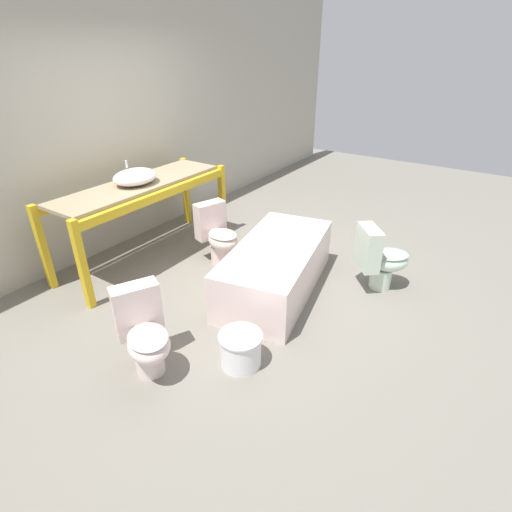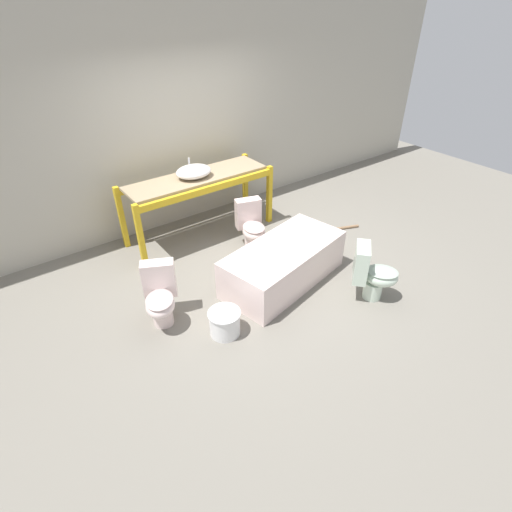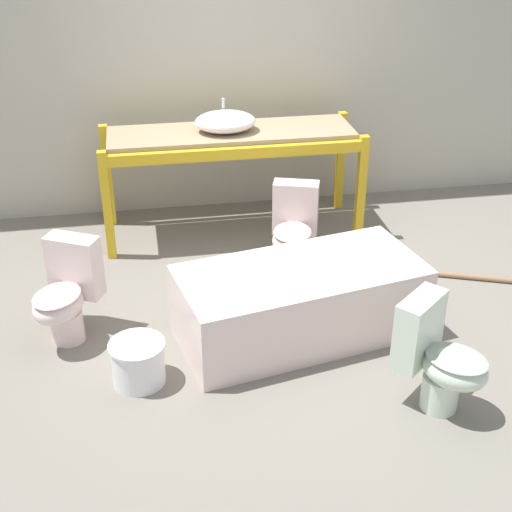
{
  "view_description": "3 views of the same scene",
  "coord_description": "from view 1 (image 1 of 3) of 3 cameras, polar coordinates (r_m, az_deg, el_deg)",
  "views": [
    {
      "loc": [
        -2.92,
        -2.22,
        2.27
      ],
      "look_at": [
        -0.2,
        -0.4,
        0.52
      ],
      "focal_mm": 28.0,
      "sensor_mm": 36.0,
      "label": 1
    },
    {
      "loc": [
        -2.57,
        -3.46,
        3.08
      ],
      "look_at": [
        -0.39,
        -0.54,
        0.63
      ],
      "focal_mm": 28.0,
      "sensor_mm": 36.0,
      "label": 2
    },
    {
      "loc": [
        -0.87,
        -4.37,
        2.81
      ],
      "look_at": [
        -0.18,
        -0.39,
        0.61
      ],
      "focal_mm": 50.0,
      "sensor_mm": 36.0,
      "label": 3
    }
  ],
  "objects": [
    {
      "name": "ground_plane",
      "position": [
        4.31,
        -2.94,
        -3.65
      ],
      "size": [
        12.0,
        12.0,
        0.0
      ],
      "primitive_type": "plane",
      "color": "slate"
    },
    {
      "name": "warehouse_wall_rear",
      "position": [
        5.03,
        -21.38,
        18.72
      ],
      "size": [
        10.8,
        0.08,
        3.2
      ],
      "color": "#B2AD9E",
      "rests_on": "ground_plane"
    },
    {
      "name": "shelving_rack",
      "position": [
        4.68,
        -16.16,
        8.48
      ],
      "size": [
        2.16,
        0.71,
        0.91
      ],
      "color": "gold",
      "rests_on": "ground_plane"
    },
    {
      "name": "sink_basin",
      "position": [
        4.58,
        -16.88,
        10.79
      ],
      "size": [
        0.5,
        0.41,
        0.24
      ],
      "color": "white",
      "rests_on": "shelving_rack"
    },
    {
      "name": "bathtub_main",
      "position": [
        4.04,
        2.91,
        -1.21
      ],
      "size": [
        1.73,
        1.06,
        0.51
      ],
      "rotation": [
        0.0,
        0.0,
        0.2
      ],
      "color": "silver",
      "rests_on": "ground_plane"
    },
    {
      "name": "toilet_near",
      "position": [
        3.17,
        -15.63,
        -10.64
      ],
      "size": [
        0.53,
        0.61,
        0.69
      ],
      "rotation": [
        0.0,
        0.0,
        -0.47
      ],
      "color": "silver",
      "rests_on": "ground_plane"
    },
    {
      "name": "toilet_far",
      "position": [
        4.57,
        -5.5,
        3.05
      ],
      "size": [
        0.47,
        0.59,
        0.69
      ],
      "rotation": [
        0.0,
        0.0,
        -0.31
      ],
      "color": "silver",
      "rests_on": "ground_plane"
    },
    {
      "name": "toilet_extra",
      "position": [
        4.23,
        17.32,
        -0.34
      ],
      "size": [
        0.59,
        0.61,
        0.69
      ],
      "rotation": [
        0.0,
        0.0,
        0.71
      ],
      "color": "silver",
      "rests_on": "ground_plane"
    },
    {
      "name": "bucket_white",
      "position": [
        3.22,
        -2.21,
        -13.1
      ],
      "size": [
        0.35,
        0.35,
        0.28
      ],
      "color": "white",
      "rests_on": "ground_plane"
    },
    {
      "name": "loose_pipe",
      "position": [
        5.53,
        6.56,
        3.95
      ],
      "size": [
        0.69,
        0.3,
        0.04
      ],
      "color": "#8C6B4C",
      "rests_on": "ground_plane"
    }
  ]
}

